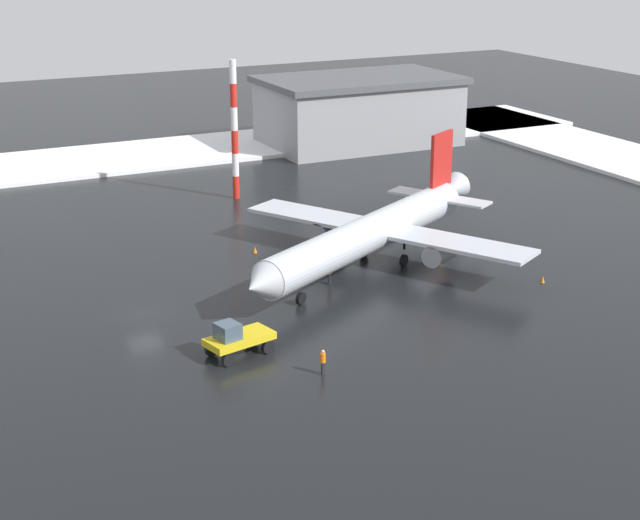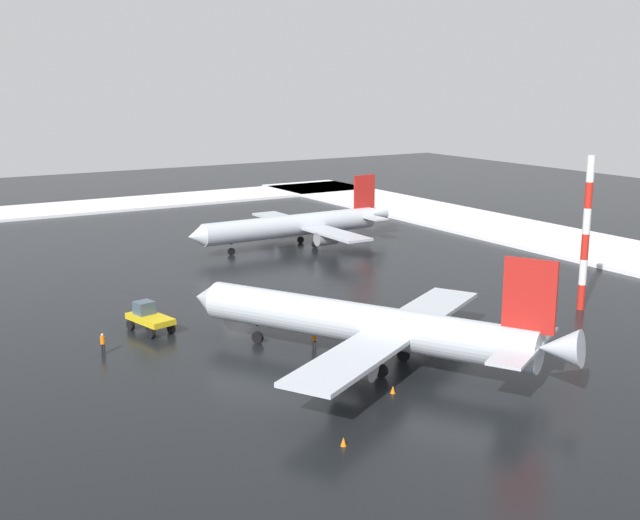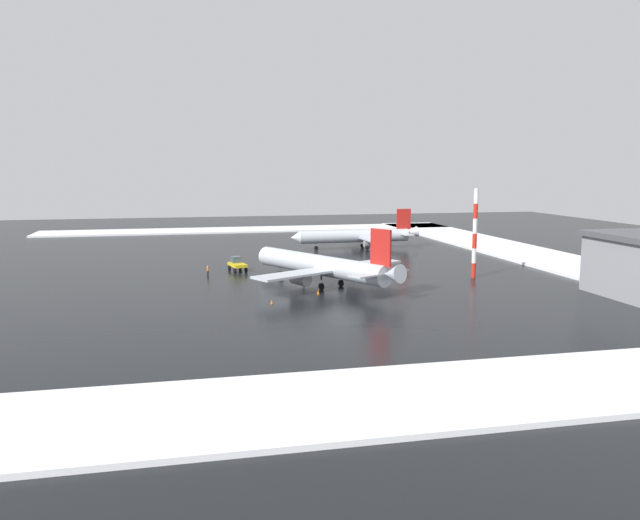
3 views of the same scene
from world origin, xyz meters
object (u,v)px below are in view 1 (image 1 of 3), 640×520
at_px(traffic_cone_near_nose, 440,262).
at_px(traffic_cone_wingtip_side, 255,250).
at_px(airplane_distant_tail, 373,232).
at_px(cargo_hangar, 359,110).
at_px(pushback_tug, 236,338).
at_px(ground_crew_mid_apron, 329,273).
at_px(antenna_mast, 234,130).
at_px(traffic_cone_mid_line, 543,279).
at_px(ground_crew_near_tug, 323,360).

bearing_deg(traffic_cone_near_nose, traffic_cone_wingtip_side, -37.82).
distance_m(airplane_distant_tail, cargo_hangar, 48.80).
xyz_separation_m(pushback_tug, ground_crew_mid_apron, (-11.78, -9.47, -0.31)).
bearing_deg(antenna_mast, ground_crew_mid_apron, 83.76).
relative_size(airplane_distant_tail, traffic_cone_mid_line, 53.39).
distance_m(airplane_distant_tail, traffic_cone_near_nose, 6.49).
relative_size(ground_crew_near_tug, traffic_cone_mid_line, 3.11).
xyz_separation_m(ground_crew_near_tug, traffic_cone_mid_line, (-23.47, -7.31, -0.70)).
bearing_deg(traffic_cone_near_nose, traffic_cone_mid_line, 124.49).
relative_size(ground_crew_near_tug, cargo_hangar, 0.07).
bearing_deg(airplane_distant_tail, traffic_cone_mid_line, 109.83).
bearing_deg(ground_crew_mid_apron, traffic_cone_wingtip_side, -43.30).
distance_m(airplane_distant_tail, antenna_mast, 25.99).
distance_m(ground_crew_mid_apron, traffic_cone_mid_line, 17.21).
distance_m(traffic_cone_near_nose, traffic_cone_wingtip_side, 16.16).
height_order(ground_crew_near_tug, traffic_cone_wingtip_side, ground_crew_near_tug).
relative_size(ground_crew_near_tug, antenna_mast, 0.12).
bearing_deg(ground_crew_near_tug, pushback_tug, 173.82).
xyz_separation_m(traffic_cone_mid_line, traffic_cone_wingtip_side, (17.82, -17.27, 0.00)).
xyz_separation_m(ground_crew_near_tug, cargo_hangar, (-35.25, -59.93, 3.47)).
relative_size(antenna_mast, traffic_cone_wingtip_side, 26.28).
distance_m(pushback_tug, antenna_mast, 40.28).
bearing_deg(ground_crew_near_tug, cargo_hangar, 106.52).
xyz_separation_m(cargo_hangar, traffic_cone_near_nose, (16.83, 45.26, -4.17)).
xyz_separation_m(traffic_cone_near_nose, traffic_cone_wingtip_side, (12.76, -9.91, 0.00)).
distance_m(ground_crew_near_tug, traffic_cone_wingtip_side, 25.23).
distance_m(cargo_hangar, traffic_cone_near_nose, 48.47).
distance_m(traffic_cone_near_nose, traffic_cone_mid_line, 8.93).
xyz_separation_m(ground_crew_near_tug, traffic_cone_near_nose, (-18.42, -14.67, -0.70)).
height_order(pushback_tug, ground_crew_near_tug, pushback_tug).
xyz_separation_m(ground_crew_mid_apron, cargo_hangar, (-27.33, -45.31, 3.47)).
relative_size(ground_crew_mid_apron, ground_crew_near_tug, 1.00).
bearing_deg(pushback_tug, ground_crew_near_tug, 114.14).
xyz_separation_m(airplane_distant_tail, traffic_cone_mid_line, (-10.56, 9.26, -2.88)).
height_order(antenna_mast, traffic_cone_near_nose, antenna_mast).
relative_size(traffic_cone_mid_line, traffic_cone_wingtip_side, 1.00).
distance_m(ground_crew_mid_apron, traffic_cone_wingtip_side, 10.23).
height_order(pushback_tug, ground_crew_mid_apron, pushback_tug).
relative_size(antenna_mast, traffic_cone_mid_line, 26.28).
bearing_deg(traffic_cone_near_nose, ground_crew_mid_apron, 0.23).
relative_size(pushback_tug, ground_crew_mid_apron, 2.91).
xyz_separation_m(antenna_mast, traffic_cone_wingtip_side, (5.27, 17.58, -6.95)).
bearing_deg(ground_crew_near_tug, airplane_distant_tail, 99.04).
bearing_deg(ground_crew_mid_apron, airplane_distant_tail, -124.90).
distance_m(antenna_mast, cargo_hangar, 30.25).
bearing_deg(pushback_tug, traffic_cone_near_nose, -169.59).
distance_m(ground_crew_near_tug, traffic_cone_near_nose, 23.55).
relative_size(pushback_tug, cargo_hangar, 0.20).
bearing_deg(cargo_hangar, pushback_tug, 54.82).
bearing_deg(pushback_tug, antenna_mast, -124.50).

